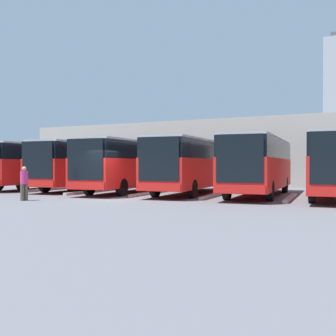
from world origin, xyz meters
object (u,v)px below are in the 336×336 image
object	(u,v)px
bus_4	(88,164)
pedestrian	(24,182)
bus_5	(42,164)
bus_2	(193,164)
bus_3	(132,164)
bus_1	(259,164)
bus_0	(336,164)

from	to	relation	value
bus_4	pedestrian	size ratio (longest dim) A/B	6.63
bus_4	bus_5	world-z (taller)	same
bus_2	bus_5	distance (m)	12.20
bus_5	pedestrian	xyz separation A→B (m)	(-6.90, 8.37, -0.92)
bus_3	bus_4	size ratio (longest dim) A/B	1.00
bus_1	bus_0	bearing A→B (deg)	175.27
bus_3	pedestrian	size ratio (longest dim) A/B	6.63
bus_2	pedestrian	size ratio (longest dim) A/B	6.63
bus_1	bus_2	distance (m)	4.07
bus_2	bus_4	distance (m)	8.14
bus_0	bus_5	size ratio (longest dim) A/B	1.00
bus_0	pedestrian	xyz separation A→B (m)	(13.44, 8.57, -0.92)
pedestrian	bus_0	bearing A→B (deg)	133.52
bus_1	bus_3	size ratio (longest dim) A/B	1.00
bus_5	pedestrian	bearing A→B (deg)	123.55
bus_0	bus_4	xyz separation A→B (m)	(16.27, 0.01, 0.00)
bus_5	bus_4	bearing A→B (deg)	176.80
bus_1	bus_4	bearing A→B (deg)	-6.34
bus_0	bus_4	distance (m)	16.27
bus_2	bus_3	size ratio (longest dim) A/B	1.00
bus_4	bus_2	bearing A→B (deg)	172.81
bus_3	bus_5	size ratio (longest dim) A/B	1.00
bus_2	pedestrian	xyz separation A→B (m)	(5.31, 8.39, -0.92)
bus_0	bus_5	xyz separation A→B (m)	(20.34, 0.20, 0.00)
bus_2	bus_0	bearing A→B (deg)	175.31
bus_0	bus_1	bearing A→B (deg)	-4.73
bus_2	pedestrian	distance (m)	9.97
pedestrian	bus_2	bearing A→B (deg)	158.68
bus_1	bus_2	world-z (taller)	same
bus_2	pedestrian	world-z (taller)	bus_2
bus_1	bus_4	distance (m)	12.21
bus_3	pedestrian	distance (m)	8.00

